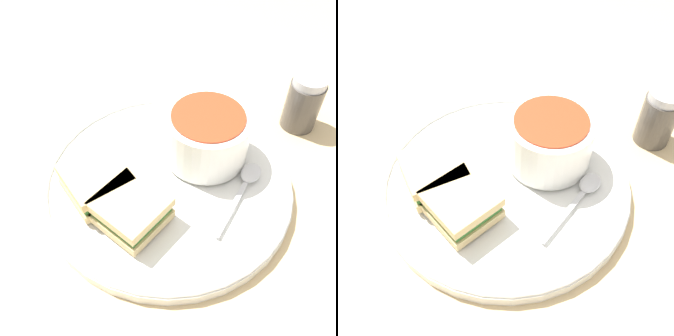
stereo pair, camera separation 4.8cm
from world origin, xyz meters
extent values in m
plane|color=#D1B27F|center=(0.00, 0.00, 0.00)|extent=(2.40, 2.40, 0.00)
cylinder|color=white|center=(0.00, 0.00, 0.01)|extent=(0.31, 0.31, 0.02)
torus|color=white|center=(0.00, 0.00, 0.02)|extent=(0.31, 0.31, 0.01)
cylinder|color=white|center=(-0.03, -0.06, 0.02)|extent=(0.06, 0.06, 0.01)
cylinder|color=white|center=(-0.03, -0.06, 0.05)|extent=(0.11, 0.11, 0.07)
cylinder|color=red|center=(-0.03, -0.06, 0.08)|extent=(0.09, 0.09, 0.01)
cube|color=silver|center=(-0.09, 0.01, 0.02)|extent=(0.02, 0.09, 0.00)
ellipsoid|color=silver|center=(-0.09, -0.04, 0.02)|extent=(0.03, 0.04, 0.01)
cube|color=#DBBC7F|center=(0.07, 0.05, 0.03)|extent=(0.10, 0.10, 0.01)
cube|color=#33702D|center=(0.07, 0.05, 0.04)|extent=(0.09, 0.09, 0.01)
cube|color=#DBBC7F|center=(0.07, 0.05, 0.05)|extent=(0.10, 0.10, 0.01)
cube|color=#DBBC7F|center=(0.01, 0.07, 0.03)|extent=(0.09, 0.09, 0.01)
cube|color=#33702D|center=(0.01, 0.07, 0.04)|extent=(0.08, 0.08, 0.01)
cube|color=#DBBC7F|center=(0.01, 0.07, 0.05)|extent=(0.09, 0.09, 0.01)
cylinder|color=#4C4742|center=(-0.13, -0.18, 0.04)|extent=(0.05, 0.05, 0.07)
cylinder|color=#B7B7BC|center=(-0.13, -0.18, 0.08)|extent=(0.05, 0.05, 0.01)
camera|label=1|loc=(-0.12, 0.29, 0.40)|focal=42.00mm
camera|label=2|loc=(-0.16, 0.26, 0.40)|focal=42.00mm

